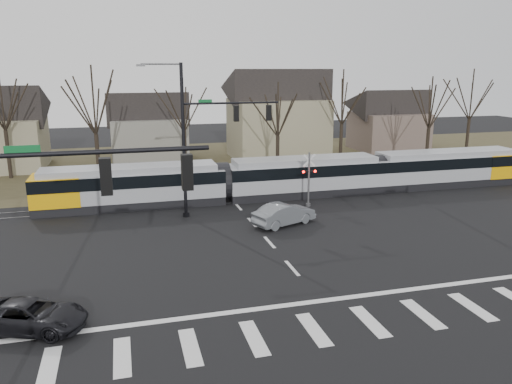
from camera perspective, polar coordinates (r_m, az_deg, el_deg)
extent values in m
plane|color=black|center=(23.90, 5.75, -10.44)|extent=(140.00, 140.00, 0.00)
cube|color=#38331E|center=(53.78, -6.44, 3.34)|extent=(140.00, 28.00, 0.01)
cube|color=silver|center=(19.23, -22.57, -17.98)|extent=(0.60, 2.60, 0.01)
cube|color=silver|center=(19.02, -15.05, -17.71)|extent=(0.60, 2.60, 0.01)
cube|color=silver|center=(19.12, -7.52, -17.14)|extent=(0.60, 2.60, 0.01)
cube|color=silver|center=(19.51, -0.22, -16.33)|extent=(0.60, 2.60, 0.01)
cube|color=silver|center=(20.18, 6.62, -15.32)|extent=(0.60, 2.60, 0.01)
cube|color=silver|center=(21.10, 12.88, -14.21)|extent=(0.60, 2.60, 0.01)
cube|color=silver|center=(22.24, 18.50, -13.07)|extent=(0.60, 2.60, 0.01)
cube|color=silver|center=(23.58, 23.48, -11.94)|extent=(0.60, 2.60, 0.01)
cube|color=silver|center=(22.39, 7.42, -12.23)|extent=(28.00, 0.35, 0.01)
cube|color=silver|center=(25.61, 4.15, -8.66)|extent=(0.18, 2.00, 0.01)
cube|color=silver|center=(29.16, 1.55, -5.76)|extent=(0.18, 2.00, 0.01)
cube|color=silver|center=(32.81, -0.46, -3.48)|extent=(0.18, 2.00, 0.01)
cube|color=silver|center=(36.53, -2.05, -1.66)|extent=(0.18, 2.00, 0.01)
cube|color=silver|center=(40.31, -3.35, -0.18)|extent=(0.18, 2.00, 0.01)
cube|color=silver|center=(44.12, -4.42, 1.04)|extent=(0.18, 2.00, 0.01)
cube|color=silver|center=(47.97, -5.32, 2.07)|extent=(0.18, 2.00, 0.01)
cube|color=silver|center=(51.84, -6.09, 2.95)|extent=(0.18, 2.00, 0.01)
cube|color=#59595E|center=(37.56, -2.44, -1.19)|extent=(90.00, 0.12, 0.06)
cube|color=#59595E|center=(38.88, -2.89, -0.67)|extent=(90.00, 0.12, 0.06)
cube|color=gray|center=(37.22, -14.11, 0.60)|extent=(13.43, 2.89, 3.02)
cube|color=black|center=(37.09, -14.16, 1.51)|extent=(13.45, 2.93, 0.88)
cube|color=#F0A907|center=(37.49, -21.86, 0.24)|extent=(3.31, 2.95, 2.01)
cube|color=gray|center=(39.72, 5.62, 1.79)|extent=(12.39, 2.89, 3.02)
cube|color=black|center=(39.59, 5.64, 2.65)|extent=(12.41, 2.93, 0.88)
cube|color=gray|center=(45.85, 20.91, 2.57)|extent=(13.43, 2.89, 3.02)
cube|color=black|center=(45.74, 20.98, 3.31)|extent=(13.45, 2.93, 0.88)
cube|color=#F0A907|center=(48.96, 25.74, 2.88)|extent=(3.31, 2.95, 2.01)
imported|color=slate|center=(32.20, 3.24, -2.53)|extent=(4.56, 5.39, 1.43)
imported|color=black|center=(21.60, -24.35, -12.73)|extent=(4.78, 5.57, 1.19)
cylinder|color=black|center=(14.47, -18.25, 4.34)|extent=(6.50, 0.14, 0.14)
cube|color=#0C5926|center=(14.65, -25.15, 4.42)|extent=(0.90, 0.03, 0.22)
cube|color=black|center=(14.58, -16.77, 1.71)|extent=(0.32, 0.32, 1.05)
sphere|color=#FF0C07|center=(14.52, -16.86, 2.98)|extent=(0.22, 0.22, 0.22)
cube|color=black|center=(14.68, -7.88, 2.26)|extent=(0.32, 0.32, 1.05)
sphere|color=#FF0C07|center=(14.62, -7.92, 3.53)|extent=(0.22, 0.22, 0.22)
cylinder|color=black|center=(33.35, -8.27, 5.64)|extent=(0.22, 0.22, 10.20)
cylinder|color=black|center=(34.40, -7.99, -2.54)|extent=(0.44, 0.44, 0.30)
cylinder|color=black|center=(33.63, -2.84, 10.12)|extent=(6.50, 0.14, 0.14)
cube|color=#0C5926|center=(33.29, -5.83, 10.29)|extent=(0.90, 0.03, 0.22)
cube|color=black|center=(33.75, -2.28, 8.95)|extent=(0.32, 0.32, 1.05)
sphere|color=#FF0C07|center=(33.73, -2.28, 9.51)|extent=(0.22, 0.22, 0.22)
cube|color=black|center=(34.33, 1.47, 9.04)|extent=(0.32, 0.32, 1.05)
sphere|color=#FF0C07|center=(34.30, 1.47, 9.59)|extent=(0.22, 0.22, 0.22)
cube|color=#59595B|center=(32.81, -13.05, 13.93)|extent=(0.55, 0.22, 0.14)
cylinder|color=#59595B|center=(36.37, 6.05, 1.43)|extent=(0.14, 0.14, 4.00)
cylinder|color=#59595B|center=(36.83, 5.97, -1.45)|extent=(0.36, 0.36, 0.20)
cube|color=silver|center=(36.09, 6.11, 3.60)|extent=(0.95, 0.04, 0.95)
cube|color=silver|center=(36.09, 6.11, 3.60)|extent=(0.95, 0.04, 0.95)
cube|color=black|center=(36.25, 6.07, 2.36)|extent=(1.00, 0.10, 0.12)
sphere|color=#FF0C07|center=(36.01, 5.45, 2.30)|extent=(0.18, 0.18, 0.18)
sphere|color=#FF0C07|center=(36.34, 6.78, 2.37)|extent=(0.18, 0.18, 0.18)
cube|color=slate|center=(56.86, -12.14, 5.99)|extent=(8.00, 7.00, 4.50)
cube|color=gray|center=(56.29, 2.47, 7.23)|extent=(10.00, 8.00, 6.50)
cube|color=brown|center=(64.29, 14.85, 6.72)|extent=(8.00, 7.00, 4.50)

